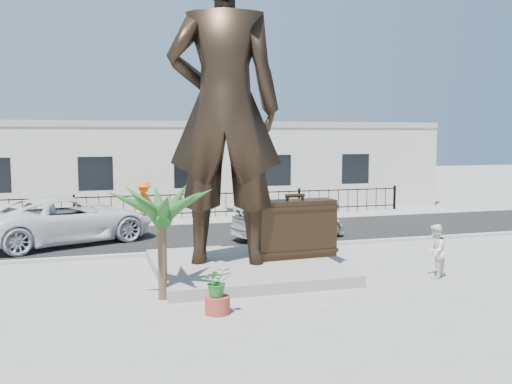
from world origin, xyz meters
TOP-DOWN VIEW (x-y plane):
  - ground at (0.00, 0.00)m, footprint 100.00×100.00m
  - street at (0.00, 8.00)m, footprint 40.00×7.00m
  - curb at (0.00, 4.50)m, footprint 40.00×0.25m
  - far_sidewalk at (0.00, 12.00)m, footprint 40.00×2.50m
  - plinth at (-0.50, 1.50)m, footprint 5.20×5.20m
  - fence at (0.00, 12.80)m, footprint 22.00×0.10m
  - building at (0.00, 17.00)m, footprint 28.00×7.00m
  - statue at (-1.06, 1.64)m, footprint 3.73×2.95m
  - suitcase at (1.15, 1.73)m, footprint 2.52×0.92m
  - tourist at (4.46, -0.70)m, footprint 0.94×0.92m
  - car_white at (-5.63, 7.67)m, footprint 6.92×5.11m
  - car_silver at (2.58, 6.23)m, footprint 4.93×2.90m
  - worker at (-2.40, 12.07)m, footprint 1.40×1.26m
  - palm_tree at (-3.17, -0.66)m, footprint 1.80×1.80m
  - planter at (-2.13, -2.16)m, footprint 0.56×0.56m
  - shrub at (-2.13, -2.16)m, footprint 0.65×0.57m

SIDE VIEW (x-z plane):
  - ground at x=0.00m, z-range 0.00..0.00m
  - palm_tree at x=-3.17m, z-range -1.60..1.60m
  - street at x=0.00m, z-range 0.00..0.01m
  - far_sidewalk at x=0.00m, z-range 0.00..0.02m
  - curb at x=0.00m, z-range 0.00..0.12m
  - plinth at x=-0.50m, z-range 0.00..0.30m
  - planter at x=-2.13m, z-range 0.00..0.40m
  - fence at x=0.00m, z-range 0.00..1.20m
  - car_silver at x=2.58m, z-range 0.01..1.35m
  - shrub at x=-2.13m, z-range 0.40..1.10m
  - tourist at x=4.46m, z-range 0.00..1.52m
  - car_white at x=-5.63m, z-range 0.01..1.76m
  - worker at x=-2.40m, z-range 0.02..1.90m
  - suitcase at x=1.15m, z-range 0.30..2.05m
  - building at x=0.00m, z-range 0.00..4.40m
  - statue at x=-1.06m, z-range 0.30..9.28m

